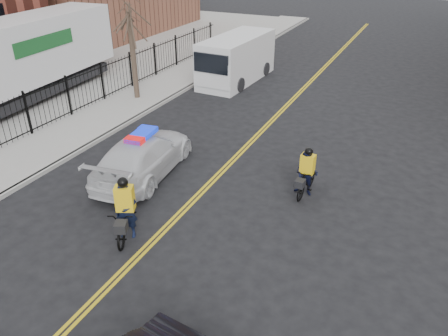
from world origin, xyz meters
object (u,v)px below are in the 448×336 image
at_px(police_cruiser, 143,155).
at_px(semi_trailer, 10,60).
at_px(cyclist_far, 306,176).
at_px(cyclist_near, 127,216).
at_px(cargo_van, 235,60).

height_order(police_cruiser, semi_trailer, semi_trailer).
height_order(police_cruiser, cyclist_far, cyclist_far).
bearing_deg(cyclist_far, semi_trailer, 176.07).
height_order(cyclist_near, cyclist_far, cyclist_near).
bearing_deg(cyclist_near, cyclist_far, 24.13).
bearing_deg(semi_trailer, cyclist_far, -12.12).
relative_size(police_cruiser, cyclist_far, 3.07).
bearing_deg(cargo_van, cyclist_far, -52.80).
relative_size(police_cruiser, cargo_van, 0.85).
xyz_separation_m(police_cruiser, cyclist_near, (1.75, -3.38, -0.07)).
distance_m(semi_trailer, cyclist_near, 13.68).
relative_size(police_cruiser, semi_trailer, 0.40).
distance_m(cargo_van, semi_trailer, 12.13).
bearing_deg(police_cruiser, semi_trailer, -25.18).
relative_size(semi_trailer, cyclist_near, 6.41).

